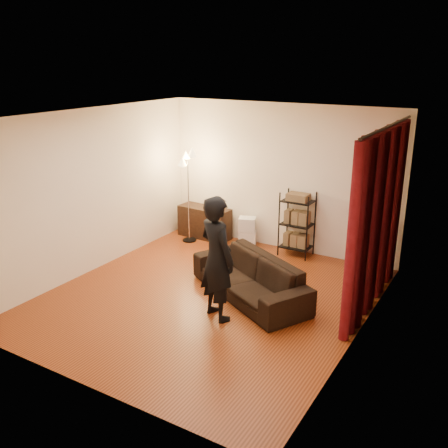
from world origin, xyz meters
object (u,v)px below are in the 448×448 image
Objects in this scene: sofa at (250,277)px; storage_boxes at (247,231)px; person at (217,258)px; wire_shelf at (297,224)px; floor_lamp at (188,197)px; media_cabinet at (205,222)px.

sofa is 2.24m from storage_boxes.
wire_shelf is (0.03, 2.70, -0.28)m from person.
floor_lamp is (-2.10, -0.39, 0.30)m from wire_shelf.
sofa is at bearing -35.28° from floor_lamp.
person is at bearing -102.51° from wire_shelf.
person reaches higher than wire_shelf.
floor_lamp reaches higher than media_cabinet.
wire_shelf reaches higher than sofa.
person is at bearing -68.41° from sofa.
floor_lamp reaches higher than storage_boxes.
person is at bearing -70.01° from storage_boxes.
media_cabinet is 0.69m from floor_lamp.
storage_boxes is 1.08m from wire_shelf.
floor_lamp is at bearing 173.15° from sofa.
sofa is 1.21× the size of person.
person is 3.10m from floor_lamp.
wire_shelf is (1.03, -0.03, 0.32)m from storage_boxes.
storage_boxes is at bearing 166.22° from wire_shelf.
storage_boxes is at bearing -45.69° from person.
floor_lamp is (-2.06, 2.31, 0.02)m from person.
media_cabinet is at bearing 165.61° from sofa.
floor_lamp is at bearing -23.95° from person.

